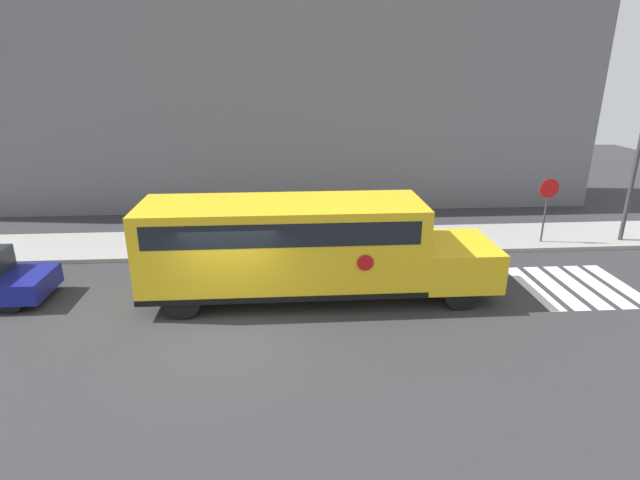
# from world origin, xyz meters

# --- Properties ---
(ground_plane) EXTENTS (60.00, 60.00, 0.00)m
(ground_plane) POSITION_xyz_m (0.00, 0.00, 0.00)
(ground_plane) COLOR #333335
(sidewalk_strip) EXTENTS (44.00, 3.00, 0.15)m
(sidewalk_strip) POSITION_xyz_m (0.00, 6.50, 0.07)
(sidewalk_strip) COLOR #9E9E99
(sidewalk_strip) RESTS_ON ground
(building_backdrop) EXTENTS (32.00, 4.00, 10.38)m
(building_backdrop) POSITION_xyz_m (0.00, 13.00, 5.19)
(building_backdrop) COLOR slate
(building_backdrop) RESTS_ON ground
(crosswalk_stripes) EXTENTS (3.30, 3.20, 0.01)m
(crosswalk_stripes) POSITION_xyz_m (10.44, 2.00, 0.00)
(crosswalk_stripes) COLOR white
(crosswalk_stripes) RESTS_ON ground
(school_bus) EXTENTS (10.08, 2.57, 2.89)m
(school_bus) POSITION_xyz_m (1.87, 1.88, 1.65)
(school_bus) COLOR yellow
(school_bus) RESTS_ON ground
(stop_sign) EXTENTS (0.72, 0.10, 2.59)m
(stop_sign) POSITION_xyz_m (11.15, 5.69, 1.72)
(stop_sign) COLOR #38383A
(stop_sign) RESTS_ON ground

